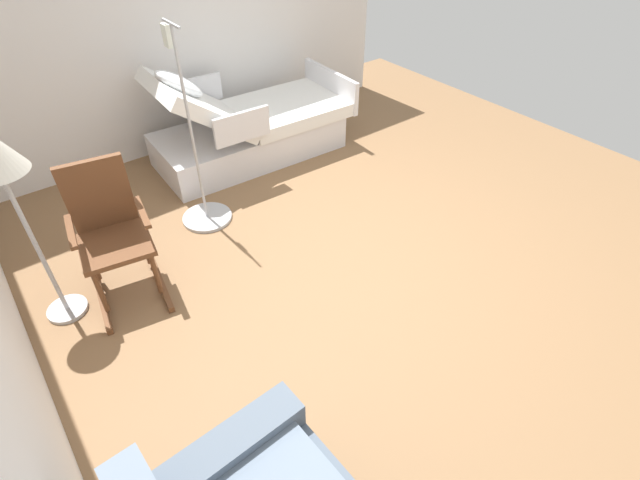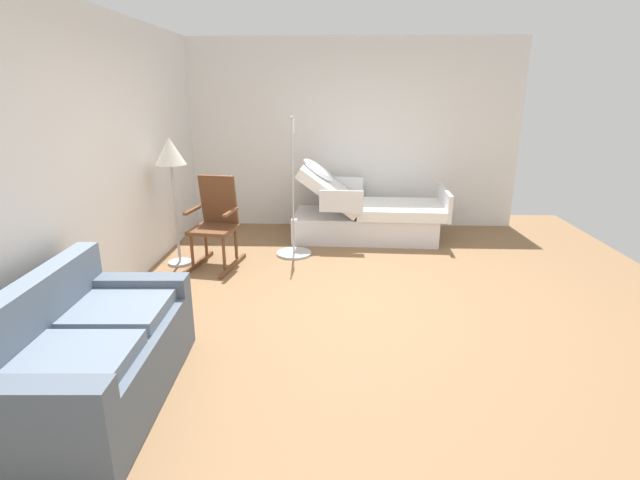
# 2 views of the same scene
# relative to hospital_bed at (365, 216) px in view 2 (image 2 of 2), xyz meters

# --- Properties ---
(ground_plane) EXTENTS (6.86, 6.86, 0.00)m
(ground_plane) POSITION_rel_hospital_bed_xyz_m (-2.05, 0.21, -0.31)
(ground_plane) COLOR olive
(back_wall) EXTENTS (5.68, 0.10, 2.70)m
(back_wall) POSITION_rel_hospital_bed_xyz_m (-2.05, 2.60, 1.04)
(back_wall) COLOR white
(back_wall) RESTS_ON ground
(side_wall) EXTENTS (0.10, 4.88, 2.70)m
(side_wall) POSITION_rel_hospital_bed_xyz_m (0.74, 0.21, 1.04)
(side_wall) COLOR white
(side_wall) RESTS_ON ground
(hospital_bed) EXTENTS (1.07, 2.10, 1.14)m
(hospital_bed) POSITION_rel_hospital_bed_xyz_m (0.00, 0.00, 0.00)
(hospital_bed) COLOR silver
(hospital_bed) RESTS_ON ground
(couch) EXTENTS (1.63, 0.91, 0.85)m
(couch) POSITION_rel_hospital_bed_xyz_m (-3.74, 1.99, -0.01)
(couch) COLOR slate
(couch) RESTS_ON ground
(rocking_chair) EXTENTS (0.83, 0.59, 1.05)m
(rocking_chair) POSITION_rel_hospital_bed_xyz_m (-1.13, 1.80, 0.19)
(rocking_chair) COLOR brown
(rocking_chair) RESTS_ON ground
(floor_lamp) EXTENTS (0.34, 0.34, 1.48)m
(floor_lamp) POSITION_rel_hospital_bed_xyz_m (-1.12, 2.26, 0.91)
(floor_lamp) COLOR #B2B5BA
(floor_lamp) RESTS_ON ground
(iv_pole) EXTENTS (0.44, 0.44, 1.69)m
(iv_pole) POSITION_rel_hospital_bed_xyz_m (-0.74, 0.93, -0.06)
(iv_pole) COLOR #B2B5BA
(iv_pole) RESTS_ON ground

